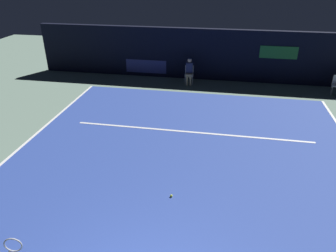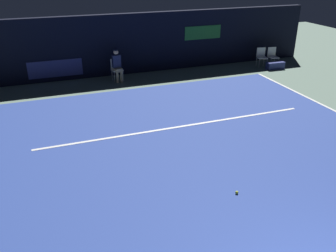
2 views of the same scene
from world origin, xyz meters
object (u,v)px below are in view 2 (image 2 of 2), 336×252
equipment_bag (275,65)px  courtside_chair_near (273,56)px  courtside_chair_far (262,56)px  tennis_ball (237,192)px  line_judge_on_chair (117,65)px

equipment_bag → courtside_chair_near: bearing=76.0°
courtside_chair_far → tennis_ball: courtside_chair_far is taller
courtside_chair_far → equipment_bag: 0.79m
tennis_ball → equipment_bag: size_ratio=0.08×
courtside_chair_near → tennis_ball: size_ratio=12.94×
courtside_chair_far → courtside_chair_near: bearing=-10.6°
equipment_bag → line_judge_on_chair: bearing=176.4°
courtside_chair_near → tennis_ball: bearing=-128.8°
line_judge_on_chair → tennis_ball: (0.61, -8.83, -0.64)m
line_judge_on_chair → equipment_bag: bearing=-6.1°
tennis_ball → line_judge_on_chair: bearing=94.0°
tennis_ball → equipment_bag: bearing=50.1°
line_judge_on_chair → courtside_chair_far: 6.94m
line_judge_on_chair → courtside_chair_near: 7.49m
line_judge_on_chair → courtside_chair_near: (7.48, -0.30, -0.18)m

